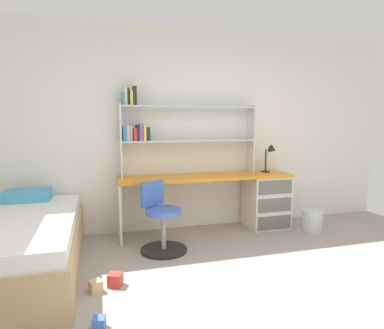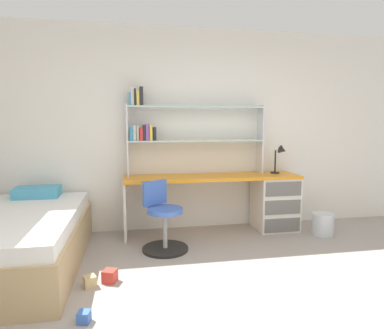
# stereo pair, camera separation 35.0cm
# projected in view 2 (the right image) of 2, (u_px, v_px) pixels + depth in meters

# --- Properties ---
(room_shell) EXTENTS (6.11, 6.06, 2.67)m
(room_shell) POSITION_uv_depth(u_px,v_px,m) (82.00, 133.00, 3.03)
(room_shell) COLOR white
(room_shell) RESTS_ON ground_plane
(desk) EXTENTS (2.27, 0.51, 0.76)m
(desk) POSITION_uv_depth(u_px,v_px,m) (258.00, 198.00, 4.46)
(desk) COLOR orange
(desk) RESTS_ON ground_plane
(bookshelf_hutch) EXTENTS (1.79, 0.22, 1.12)m
(bookshelf_hutch) POSITION_uv_depth(u_px,v_px,m) (177.00, 126.00, 4.29)
(bookshelf_hutch) COLOR silver
(bookshelf_hutch) RESTS_ON desk
(desk_lamp) EXTENTS (0.20, 0.17, 0.38)m
(desk_lamp) POSITION_uv_depth(u_px,v_px,m) (281.00, 155.00, 4.46)
(desk_lamp) COLOR black
(desk_lamp) RESTS_ON desk
(swivel_chair) EXTENTS (0.52, 0.52, 0.77)m
(swivel_chair) POSITION_uv_depth(u_px,v_px,m) (163.00, 223.00, 3.76)
(swivel_chair) COLOR black
(swivel_chair) RESTS_ON ground_plane
(bed_platform) EXTENTS (1.15, 2.00, 0.68)m
(bed_platform) POSITION_uv_depth(u_px,v_px,m) (19.00, 241.00, 3.28)
(bed_platform) COLOR tan
(bed_platform) RESTS_ON ground_plane
(waste_bin) EXTENTS (0.27, 0.27, 0.28)m
(waste_bin) POSITION_uv_depth(u_px,v_px,m) (323.00, 224.00, 4.28)
(waste_bin) COLOR silver
(waste_bin) RESTS_ON ground_plane
(toy_block_red_0) EXTENTS (0.15, 0.15, 0.11)m
(toy_block_red_0) POSITION_uv_depth(u_px,v_px,m) (110.00, 276.00, 3.01)
(toy_block_red_0) COLOR red
(toy_block_red_0) RESTS_ON ground_plane
(toy_block_blue_1) EXTENTS (0.10, 0.10, 0.08)m
(toy_block_blue_1) POSITION_uv_depth(u_px,v_px,m) (84.00, 317.00, 2.39)
(toy_block_blue_1) COLOR #3860B7
(toy_block_blue_1) RESTS_ON ground_plane
(toy_block_natural_2) EXTENTS (0.13, 0.13, 0.10)m
(toy_block_natural_2) POSITION_uv_depth(u_px,v_px,m) (90.00, 281.00, 2.92)
(toy_block_natural_2) COLOR tan
(toy_block_natural_2) RESTS_ON ground_plane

